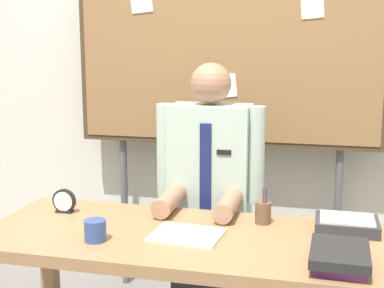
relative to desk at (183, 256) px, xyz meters
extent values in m
cube|color=silver|center=(0.00, 1.17, 0.70)|extent=(6.40, 0.08, 2.70)
cube|color=#9E754C|center=(0.00, 0.00, 0.07)|extent=(1.68, 0.69, 0.05)
cube|color=#9E754C|center=(-0.78, 0.29, -0.30)|extent=(0.07, 0.07, 0.69)
cube|color=#B2CCBC|center=(0.00, 0.55, 0.18)|extent=(0.40, 0.22, 0.78)
sphere|color=#A87A5B|center=(0.00, 0.55, 0.68)|extent=(0.20, 0.20, 0.20)
cylinder|color=#B2CCBC|center=(-0.23, 0.53, 0.33)|extent=(0.09, 0.09, 0.48)
cylinder|color=#B2CCBC|center=(0.23, 0.53, 0.33)|extent=(0.09, 0.09, 0.48)
cylinder|color=#A87A5B|center=(-0.14, 0.29, 0.14)|extent=(0.09, 0.30, 0.09)
cylinder|color=#A87A5B|center=(0.14, 0.29, 0.14)|extent=(0.09, 0.30, 0.09)
cube|color=navy|center=(0.00, 0.44, 0.24)|extent=(0.06, 0.01, 0.51)
cube|color=black|center=(0.09, 0.44, 0.36)|extent=(0.07, 0.01, 0.02)
cube|color=#4C3823|center=(0.00, 0.97, 0.86)|extent=(1.76, 0.05, 1.13)
cube|color=olive|center=(0.00, 0.96, 0.86)|extent=(1.70, 0.04, 1.07)
cylinder|color=#59595E|center=(-0.65, 1.00, -0.16)|extent=(0.04, 0.04, 0.97)
cylinder|color=#59595E|center=(0.65, 1.00, -0.16)|extent=(0.04, 0.04, 0.97)
cube|color=#F4EFCC|center=(0.46, 0.94, 1.08)|extent=(0.13, 0.00, 0.18)
cube|color=white|center=(0.02, 0.94, 0.64)|extent=(0.11, 0.00, 0.14)
cube|color=silver|center=(-0.49, 0.94, 1.11)|extent=(0.14, 0.00, 0.13)
cube|color=#72337F|center=(0.63, -0.18, 0.11)|extent=(0.21, 0.25, 0.03)
cube|color=#262626|center=(0.62, -0.19, 0.15)|extent=(0.21, 0.28, 0.04)
cube|color=white|center=(0.03, -0.02, 0.10)|extent=(0.30, 0.24, 0.01)
cylinder|color=black|center=(-0.61, 0.15, 0.15)|extent=(0.11, 0.02, 0.11)
cylinder|color=white|center=(-0.61, 0.13, 0.15)|extent=(0.09, 0.00, 0.09)
cube|color=black|center=(-0.61, 0.15, 0.10)|extent=(0.08, 0.04, 0.01)
cylinder|color=#334C8C|center=(-0.32, -0.16, 0.14)|extent=(0.09, 0.09, 0.09)
cylinder|color=brown|center=(0.31, 0.22, 0.14)|extent=(0.07, 0.07, 0.09)
cylinder|color=#263399|center=(0.32, 0.22, 0.18)|extent=(0.01, 0.01, 0.15)
cylinder|color=maroon|center=(0.31, 0.21, 0.18)|extent=(0.01, 0.01, 0.15)
cube|color=#333338|center=(0.66, 0.21, 0.12)|extent=(0.26, 0.20, 0.05)
cube|color=silver|center=(0.66, 0.21, 0.15)|extent=(0.22, 0.17, 0.01)
camera|label=1|loc=(0.55, -2.04, 0.87)|focal=50.25mm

